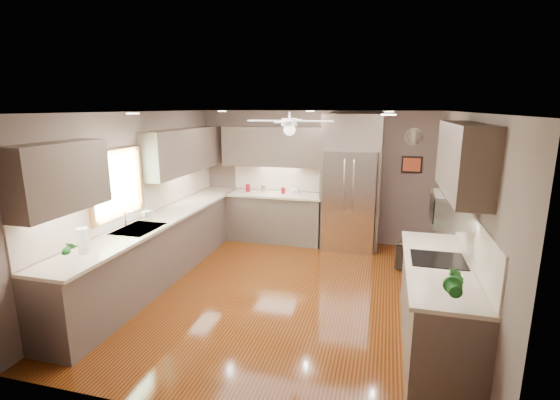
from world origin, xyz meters
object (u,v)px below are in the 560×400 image
at_px(potted_plant_left, 67,249).
at_px(microwave, 452,209).
at_px(paper_towel, 83,241).
at_px(canister_d, 283,191).
at_px(canister_b, 263,189).
at_px(bowl, 295,193).
at_px(potted_plant_right, 454,283).
at_px(refrigerator, 351,185).
at_px(canister_a, 248,188).
at_px(stool, 410,256).
at_px(soap_bottle, 148,213).

height_order(potted_plant_left, microwave, microwave).
xyz_separation_m(potted_plant_left, paper_towel, (-0.01, 0.25, 0.00)).
distance_m(canister_d, microwave, 3.83).
relative_size(canister_b, bowl, 0.67).
bearing_deg(canister_b, potted_plant_right, -53.84).
bearing_deg(bowl, refrigerator, -4.21).
xyz_separation_m(canister_b, canister_d, (0.40, -0.02, -0.01)).
relative_size(canister_b, paper_towel, 0.41).
distance_m(potted_plant_left, refrigerator, 4.72).
distance_m(canister_a, stool, 3.27).
bearing_deg(refrigerator, stool, -38.83).
bearing_deg(stool, potted_plant_right, -86.99).
relative_size(refrigerator, microwave, 4.45).
distance_m(potted_plant_right, stool, 3.16).
bearing_deg(canister_d, canister_a, -178.76).
relative_size(potted_plant_right, paper_towel, 1.11).
bearing_deg(potted_plant_left, paper_towel, 92.45).
bearing_deg(microwave, canister_b, 137.17).
xyz_separation_m(refrigerator, microwave, (1.33, -2.71, 0.29)).
bearing_deg(canister_d, potted_plant_right, -57.69).
height_order(soap_bottle, refrigerator, refrigerator).
height_order(canister_b, canister_d, canister_b).
bearing_deg(bowl, potted_plant_left, -112.12).
height_order(canister_d, stool, canister_d).
height_order(canister_a, potted_plant_left, potted_plant_left).
bearing_deg(canister_b, canister_d, -2.26).
xyz_separation_m(canister_d, stool, (2.34, -0.91, -0.76)).
height_order(canister_b, potted_plant_right, potted_plant_right).
bearing_deg(soap_bottle, stool, 19.95).
bearing_deg(soap_bottle, microwave, -6.63).
xyz_separation_m(soap_bottle, paper_towel, (0.08, -1.42, 0.05)).
xyz_separation_m(canister_b, refrigerator, (1.68, -0.08, 0.18)).
distance_m(bowl, refrigerator, 1.07).
xyz_separation_m(soap_bottle, potted_plant_right, (3.97, -1.65, 0.09)).
relative_size(potted_plant_left, refrigerator, 0.11).
bearing_deg(microwave, refrigerator, 116.09).
relative_size(potted_plant_left, microwave, 0.50).
xyz_separation_m(potted_plant_right, refrigerator, (-1.22, 3.88, 0.07)).
bearing_deg(canister_a, paper_towel, -100.55).
height_order(canister_a, paper_towel, paper_towel).
bearing_deg(stool, canister_a, 163.57).
bearing_deg(potted_plant_left, stool, 39.32).
bearing_deg(soap_bottle, refrigerator, 39.05).
bearing_deg(canister_a, refrigerator, -1.34).
xyz_separation_m(canister_a, potted_plant_left, (-0.68, -3.94, 0.06)).
height_order(canister_d, bowl, canister_d).
xyz_separation_m(potted_plant_right, bowl, (-2.26, 3.96, -0.16)).
bearing_deg(canister_d, bowl, 3.81).
bearing_deg(potted_plant_right, paper_towel, 176.54).
bearing_deg(refrigerator, potted_plant_left, -124.35).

